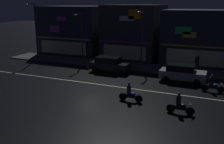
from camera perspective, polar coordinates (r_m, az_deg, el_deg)
name	(u,v)px	position (r m, az deg, el deg)	size (l,w,h in m)	color
ground_plane	(88,83)	(24.76, -5.30, -2.43)	(140.00, 140.00, 0.00)	black
lane_divider_stripe	(88,83)	(24.75, -5.30, -2.41)	(29.05, 0.16, 0.01)	beige
sidewalk_far	(118,65)	(31.58, 1.41, 1.57)	(30.58, 3.94, 0.14)	#424447
storefront_left_block	(79,29)	(40.75, -7.35, 9.31)	(9.09, 9.08, 6.95)	#2D333D
storefront_center_block	(203,37)	(34.38, 19.48, 7.28)	(9.47, 7.22, 6.59)	#2D333D
storefront_right_block	(135,31)	(36.92, 5.15, 8.96)	(7.14, 8.96, 7.15)	#383A3F
streetlamp_west	(35,26)	(36.00, -16.67, 9.58)	(0.44, 1.64, 7.24)	#47494C
streetlamp_mid	(81,33)	(32.52, -6.84, 8.50)	(0.44, 1.64, 6.06)	#47494C
streetlamp_east	(141,34)	(30.21, 6.45, 8.41)	(0.44, 1.64, 6.44)	#47494C
pedestrian_on_sidewalk	(197,63)	(29.98, 18.16, 1.83)	(0.42, 0.42, 1.78)	#232328
parked_car_near_kerb	(182,73)	(25.83, 15.18, -0.15)	(4.30, 1.98, 1.67)	#9EA0A5
parked_car_trailing	(110,64)	(28.47, -0.55, 1.75)	(4.30, 1.98, 1.67)	black
motorcycle_lead	(180,105)	(18.36, 14.68, -7.03)	(1.90, 0.60, 1.52)	black
motorcycle_following	(130,94)	(19.99, 4.00, -4.75)	(1.90, 0.60, 1.52)	black
motorcycle_trailing_far	(212,85)	(23.63, 21.20, -2.64)	(1.90, 0.60, 1.52)	black
traffic_cone	(88,66)	(30.40, -5.28, 1.38)	(0.36, 0.36, 0.55)	orange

